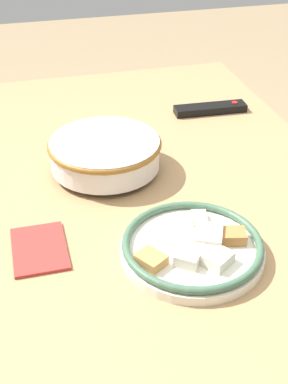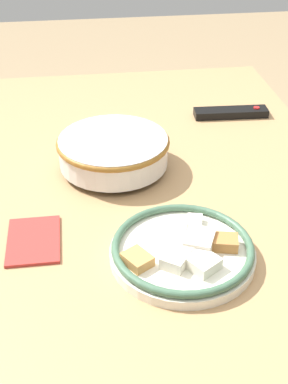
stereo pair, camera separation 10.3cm
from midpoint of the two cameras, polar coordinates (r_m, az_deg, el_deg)
dining_table at (r=1.13m, az=4.12°, el=-4.49°), size 1.40×0.83×0.75m
noodle_bowl at (r=1.15m, az=-0.73°, el=4.34°), size 0.24×0.24×0.07m
food_plate at (r=0.93m, az=7.42°, el=-6.35°), size 0.25×0.25×0.04m
tv_remote at (r=1.43m, az=11.33°, el=8.25°), size 0.05×0.19×0.02m
folded_napkin at (r=0.98m, az=-8.76°, el=-5.24°), size 0.13×0.09×0.01m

